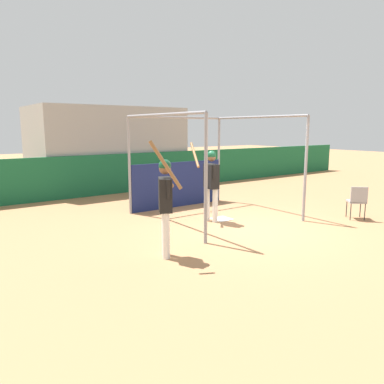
% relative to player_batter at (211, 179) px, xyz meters
% --- Properties ---
extents(ground_plane, '(60.00, 60.00, 0.00)m').
position_rel_player_batter_xyz_m(ground_plane, '(0.25, -0.94, -1.05)').
color(ground_plane, '#A8754C').
extents(outfield_wall, '(24.00, 0.12, 1.38)m').
position_rel_player_batter_xyz_m(outfield_wall, '(0.25, 5.04, -0.36)').
color(outfield_wall, '#196038').
rests_on(outfield_wall, ground).
extents(bleacher_section, '(5.40, 3.20, 3.06)m').
position_rel_player_batter_xyz_m(bleacher_section, '(0.25, 6.71, 0.48)').
color(bleacher_section, '#9E9E99').
rests_on(bleacher_section, ground).
extents(batting_cage, '(3.14, 3.32, 2.59)m').
position_rel_player_batter_xyz_m(batting_cage, '(0.34, 1.32, 0.11)').
color(batting_cage, gray).
rests_on(batting_cage, ground).
extents(home_plate, '(0.44, 0.44, 0.02)m').
position_rel_player_batter_xyz_m(home_plate, '(0.36, -0.01, -1.04)').
color(home_plate, white).
rests_on(home_plate, ground).
extents(player_batter, '(0.59, 0.97, 1.91)m').
position_rel_player_batter_xyz_m(player_batter, '(0.00, 0.00, 0.00)').
color(player_batter, white).
rests_on(player_batter, ground).
extents(player_waiting, '(0.57, 0.79, 2.07)m').
position_rel_player_batter_xyz_m(player_waiting, '(-2.25, -1.53, 0.00)').
color(player_waiting, white).
rests_on(player_waiting, ground).
extents(folding_chair, '(0.56, 0.56, 0.84)m').
position_rel_player_batter_xyz_m(folding_chair, '(3.08, -2.01, -0.53)').
color(folding_chair, '#99999E').
rests_on(folding_chair, ground).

